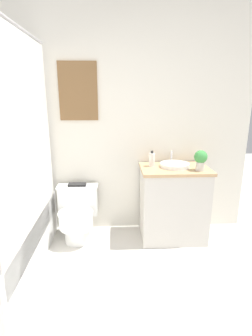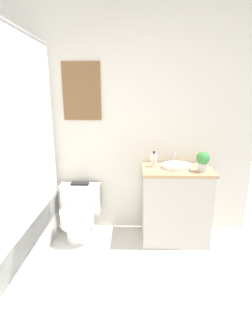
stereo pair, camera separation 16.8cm
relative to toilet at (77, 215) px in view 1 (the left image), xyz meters
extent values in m
cube|color=silver|center=(0.23, 0.27, 0.97)|extent=(3.28, 0.05, 2.50)
cube|color=brown|center=(0.04, 0.23, 1.25)|extent=(0.39, 0.02, 0.58)
cube|color=beige|center=(0.04, 0.23, 1.25)|extent=(0.36, 0.01, 0.55)
cube|color=white|center=(-0.59, -0.50, -0.05)|extent=(0.64, 1.49, 0.46)
cube|color=silver|center=(-0.28, -0.50, 0.82)|extent=(0.01, 1.37, 1.71)
cylinder|color=#B7B7BC|center=(-0.28, -0.50, 1.69)|extent=(0.02, 1.37, 0.02)
cylinder|color=white|center=(0.00, -0.05, -0.18)|extent=(0.26, 0.26, 0.19)
cylinder|color=white|center=(0.00, -0.10, -0.02)|extent=(0.34, 0.34, 0.14)
cylinder|color=white|center=(0.00, -0.10, 0.06)|extent=(0.35, 0.35, 0.02)
cube|color=white|center=(0.00, 0.12, 0.11)|extent=(0.41, 0.15, 0.31)
cube|color=white|center=(0.00, 0.12, 0.27)|extent=(0.43, 0.16, 0.02)
cube|color=beige|center=(1.02, -0.01, 0.10)|extent=(0.66, 0.45, 0.76)
cube|color=tan|center=(1.02, -0.01, 0.49)|extent=(0.69, 0.48, 0.03)
cylinder|color=white|center=(1.02, 0.01, 0.53)|extent=(0.30, 0.30, 0.04)
cylinder|color=silver|center=(1.02, 0.18, 0.57)|extent=(0.02, 0.02, 0.13)
cylinder|color=silver|center=(0.78, 0.05, 0.58)|extent=(0.06, 0.06, 0.14)
cylinder|color=black|center=(0.78, 0.05, 0.66)|extent=(0.02, 0.02, 0.02)
cylinder|color=beige|center=(1.23, -0.12, 0.55)|extent=(0.08, 0.08, 0.09)
sphere|color=#3D8E42|center=(1.23, -0.12, 0.64)|extent=(0.13, 0.13, 0.13)
cube|color=black|center=(0.00, 0.12, 0.29)|extent=(0.19, 0.09, 0.02)
camera|label=1|loc=(0.40, -2.55, 1.22)|focal=28.00mm
camera|label=2|loc=(0.57, -2.55, 1.22)|focal=28.00mm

